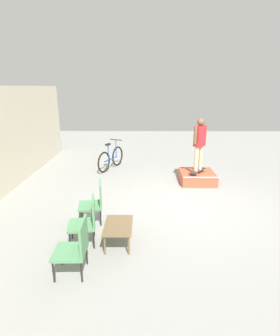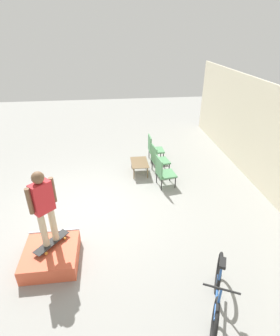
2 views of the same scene
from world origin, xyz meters
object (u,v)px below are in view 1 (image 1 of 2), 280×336
Objects in this scene: person_skater at (200,140)px; patio_chair_center at (87,220)px; skate_ramp_box at (197,177)px; skateboard_on_ramp at (198,171)px; patio_chair_right at (95,201)px; patio_chair_left at (76,246)px; bicycle at (111,158)px; coffee_table at (118,227)px.

patio_chair_center is (-3.38, 2.82, -0.89)m from person_skater.
skateboard_on_ramp is (-0.11, 0.03, 0.25)m from skate_ramp_box.
patio_chair_right is (-2.51, 2.82, -0.89)m from person_skater.
person_skater is 5.19m from patio_chair_left.
bicycle is at bearing 171.48° from patio_chair_center.
patio_chair_right reaches higher than coffee_table.
skateboard_on_ramp is at bearing -33.08° from coffee_table.
patio_chair_center is (-3.38, 2.82, 0.08)m from skateboard_on_ramp.
bicycle is at bearing 64.17° from skate_ramp_box.
bicycle is (1.54, 2.93, -0.99)m from person_skater.
bicycle reaches higher than skate_ramp_box.
patio_chair_left is 1.75m from patio_chair_right.
patio_chair_left is at bearing -153.80° from bicycle.
coffee_table is at bearing -146.60° from bicycle.
patio_chair_left is at bearing 146.93° from skate_ramp_box.
bicycle reaches higher than coffee_table.
skateboard_on_ramp is at bearing -160.05° from person_skater.
bicycle reaches higher than patio_chair_left.
patio_chair_center is 0.60× the size of bicycle.
coffee_table is at bearing 25.53° from patio_chair_right.
person_skater is 3.46m from bicycle.
patio_chair_right is at bearing 34.65° from coffee_table.
person_skater is 1.72× the size of patio_chair_left.
patio_chair_left and patio_chair_center have the same top height.
skateboard_on_ramp is at bearing 130.38° from patio_chair_center.
coffee_table is 0.88× the size of patio_chair_left.
skate_ramp_box is 5.23m from patio_chair_left.
coffee_table is 4.99m from bicycle.
person_skater reaches higher than patio_chair_right.
skateboard_on_ramp is 0.78× the size of patio_chair_left.
coffee_table is at bearing 147.46° from skate_ramp_box.
bicycle is (4.92, 0.11, -0.11)m from patio_chair_center.
person_skater is 1.72× the size of patio_chair_right.
person_skater is at bearing -33.08° from coffee_table.
skate_ramp_box is 0.28m from skateboard_on_ramp.
patio_chair_right is (-2.63, 2.85, 0.34)m from skate_ramp_box.
person_skater reaches higher than bicycle.
skate_ramp_box is at bearing -32.54° from coffee_table.
person_skater is at bearing 130.38° from patio_chair_center.
patio_chair_center is 0.87m from patio_chair_right.
patio_chair_left is at bearing 144.85° from coffee_table.
skate_ramp_box is 4.52m from patio_chair_center.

